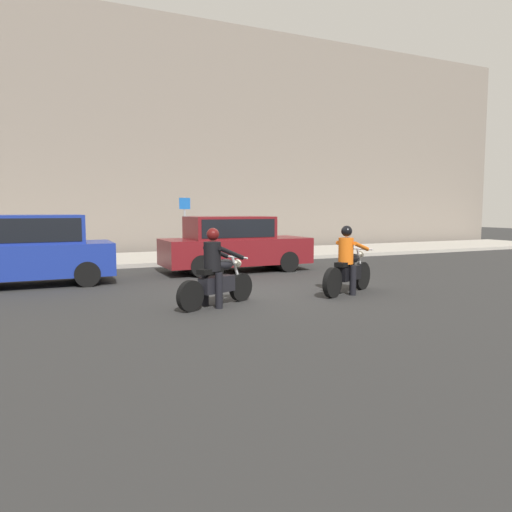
{
  "coord_description": "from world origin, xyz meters",
  "views": [
    {
      "loc": [
        -4.82,
        -10.21,
        1.94
      ],
      "look_at": [
        -0.35,
        -0.47,
        0.89
      ],
      "focal_mm": 33.64,
      "sensor_mm": 36.0,
      "label": 1
    }
  ],
  "objects_px": {
    "parked_sedan_maroon": "(233,243)",
    "street_sign_post": "(185,220)",
    "parked_hatchback_cobalt_blue": "(35,249)",
    "motorcycle_with_rider_orange_stripe": "(348,266)",
    "motorcycle_with_rider_black_leather": "(216,274)"
  },
  "relations": [
    {
      "from": "parked_sedan_maroon",
      "to": "street_sign_post",
      "type": "distance_m",
      "value": 4.49
    },
    {
      "from": "parked_hatchback_cobalt_blue",
      "to": "motorcycle_with_rider_orange_stripe",
      "type": "bearing_deg",
      "value": -33.43
    },
    {
      "from": "parked_hatchback_cobalt_blue",
      "to": "motorcycle_with_rider_black_leather",
      "type": "bearing_deg",
      "value": -53.47
    },
    {
      "from": "motorcycle_with_rider_orange_stripe",
      "to": "street_sign_post",
      "type": "height_order",
      "value": "street_sign_post"
    },
    {
      "from": "motorcycle_with_rider_orange_stripe",
      "to": "parked_hatchback_cobalt_blue",
      "type": "xyz_separation_m",
      "value": [
        -6.53,
        4.31,
        0.29
      ]
    },
    {
      "from": "motorcycle_with_rider_orange_stripe",
      "to": "street_sign_post",
      "type": "distance_m",
      "value": 9.31
    },
    {
      "from": "motorcycle_with_rider_orange_stripe",
      "to": "street_sign_post",
      "type": "xyz_separation_m",
      "value": [
        -1.18,
        9.19,
        0.89
      ]
    },
    {
      "from": "motorcycle_with_rider_orange_stripe",
      "to": "street_sign_post",
      "type": "relative_size",
      "value": 0.84
    },
    {
      "from": "motorcycle_with_rider_black_leather",
      "to": "parked_hatchback_cobalt_blue",
      "type": "xyz_separation_m",
      "value": [
        -3.27,
        4.42,
        0.29
      ]
    },
    {
      "from": "motorcycle_with_rider_black_leather",
      "to": "street_sign_post",
      "type": "xyz_separation_m",
      "value": [
        2.08,
        9.3,
        0.89
      ]
    },
    {
      "from": "motorcycle_with_rider_black_leather",
      "to": "street_sign_post",
      "type": "height_order",
      "value": "street_sign_post"
    },
    {
      "from": "parked_hatchback_cobalt_blue",
      "to": "street_sign_post",
      "type": "relative_size",
      "value": 1.64
    },
    {
      "from": "street_sign_post",
      "to": "motorcycle_with_rider_orange_stripe",
      "type": "bearing_deg",
      "value": -82.7
    },
    {
      "from": "motorcycle_with_rider_orange_stripe",
      "to": "parked_sedan_maroon",
      "type": "height_order",
      "value": "parked_sedan_maroon"
    },
    {
      "from": "parked_hatchback_cobalt_blue",
      "to": "street_sign_post",
      "type": "bearing_deg",
      "value": 42.39
    }
  ]
}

